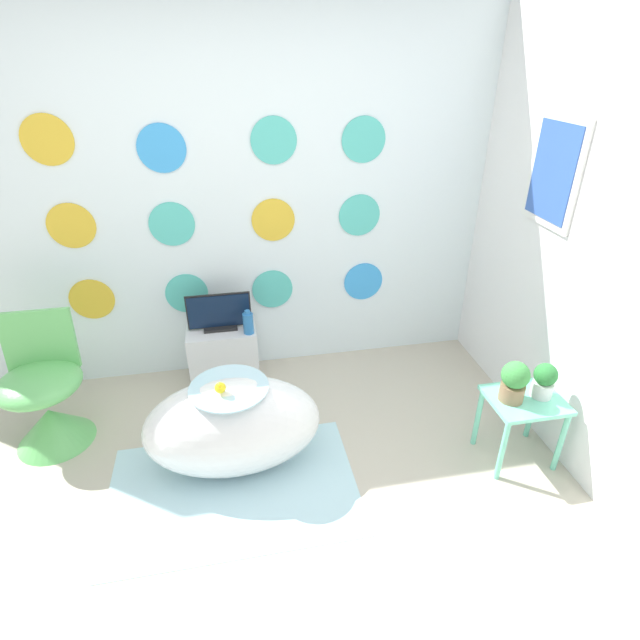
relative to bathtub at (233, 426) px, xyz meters
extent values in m
plane|color=#BCB29E|center=(0.05, -0.67, -0.29)|extent=(12.00, 12.00, 0.00)
cube|color=white|center=(0.05, 1.09, 1.01)|extent=(4.66, 0.04, 2.60)
cylinder|color=gold|center=(-0.87, 1.06, 0.36)|extent=(0.29, 0.01, 0.29)
cylinder|color=#4CBFB2|center=(-0.25, 1.06, 0.34)|extent=(0.29, 0.01, 0.29)
cylinder|color=#4CBFB2|center=(0.36, 1.06, 0.32)|extent=(0.29, 0.01, 0.29)
cylinder|color=#3899E5|center=(1.04, 1.06, 0.32)|extent=(0.29, 0.01, 0.29)
cylinder|color=gold|center=(-0.89, 1.06, 0.88)|extent=(0.29, 0.01, 0.29)
cylinder|color=#4CBFB2|center=(-0.28, 1.06, 0.85)|extent=(0.29, 0.01, 0.29)
cylinder|color=gold|center=(0.38, 1.06, 0.84)|extent=(0.29, 0.01, 0.29)
cylinder|color=#4CBFB2|center=(0.99, 1.06, 0.83)|extent=(0.29, 0.01, 0.29)
cylinder|color=gold|center=(-0.90, 1.06, 1.39)|extent=(0.29, 0.01, 0.29)
cylinder|color=#3899E5|center=(-0.27, 1.06, 1.32)|extent=(0.29, 0.01, 0.29)
cylinder|color=#4CBFB2|center=(0.41, 1.06, 1.35)|extent=(0.29, 0.01, 0.29)
cylinder|color=#4CBFB2|center=(1.00, 1.06, 1.33)|extent=(0.29, 0.01, 0.29)
cube|color=white|center=(1.90, 0.20, 1.01)|extent=(0.04, 2.74, 2.60)
cube|color=white|center=(1.87, 0.28, 1.26)|extent=(0.02, 0.44, 0.60)
cube|color=#3359B2|center=(1.86, 0.28, 1.26)|extent=(0.01, 0.36, 0.52)
cube|color=silver|center=(-0.03, -0.19, -0.29)|extent=(1.36, 0.88, 0.01)
ellipsoid|color=white|center=(0.00, 0.00, 0.00)|extent=(0.99, 0.52, 0.58)
cylinder|color=#B2DBEA|center=(0.00, 0.00, 0.27)|extent=(0.43, 0.43, 0.01)
sphere|color=yellow|center=(-0.04, -0.06, 0.32)|extent=(0.06, 0.06, 0.06)
sphere|color=yellow|center=(-0.04, -0.07, 0.34)|extent=(0.04, 0.04, 0.04)
cone|color=orange|center=(-0.04, -0.09, 0.34)|extent=(0.02, 0.02, 0.02)
cone|color=#66C166|center=(-1.09, 0.42, -0.17)|extent=(0.45, 0.45, 0.24)
ellipsoid|color=#66C166|center=(-1.09, 0.42, 0.14)|extent=(0.48, 0.48, 0.17)
cube|color=#66C166|center=(-1.09, 0.60, 0.33)|extent=(0.41, 0.09, 0.38)
cube|color=silver|center=(-0.03, 0.88, -0.07)|extent=(0.48, 0.32, 0.43)
cube|color=white|center=(-0.03, 0.72, 0.00)|extent=(0.41, 0.01, 0.12)
cube|color=black|center=(-0.03, 0.88, 0.15)|extent=(0.23, 0.12, 0.02)
cube|color=black|center=(-0.03, 0.88, 0.28)|extent=(0.44, 0.01, 0.25)
cube|color=#0F1E38|center=(-0.03, 0.87, 0.28)|extent=(0.42, 0.01, 0.23)
cylinder|color=#2D72B7|center=(0.15, 0.77, 0.22)|extent=(0.07, 0.07, 0.15)
cylinder|color=#2D72B7|center=(0.15, 0.77, 0.30)|extent=(0.04, 0.04, 0.02)
cube|color=#72D8B7|center=(1.63, -0.25, 0.13)|extent=(0.41, 0.34, 0.02)
cylinder|color=#72D8B7|center=(1.45, -0.39, -0.09)|extent=(0.03, 0.03, 0.41)
cylinder|color=#72D8B7|center=(1.81, -0.39, -0.09)|extent=(0.03, 0.03, 0.41)
cylinder|color=#72D8B7|center=(1.45, -0.11, -0.09)|extent=(0.03, 0.03, 0.41)
cylinder|color=#72D8B7|center=(1.81, -0.11, -0.09)|extent=(0.03, 0.03, 0.41)
cylinder|color=#8C6B4C|center=(1.53, -0.24, 0.19)|extent=(0.13, 0.13, 0.10)
sphere|color=#3D8E42|center=(1.53, -0.24, 0.31)|extent=(0.15, 0.15, 0.15)
cylinder|color=white|center=(1.72, -0.24, 0.19)|extent=(0.12, 0.12, 0.09)
sphere|color=#2D7A38|center=(1.72, -0.24, 0.29)|extent=(0.13, 0.13, 0.13)
camera|label=1|loc=(0.06, -2.21, 1.88)|focal=28.00mm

